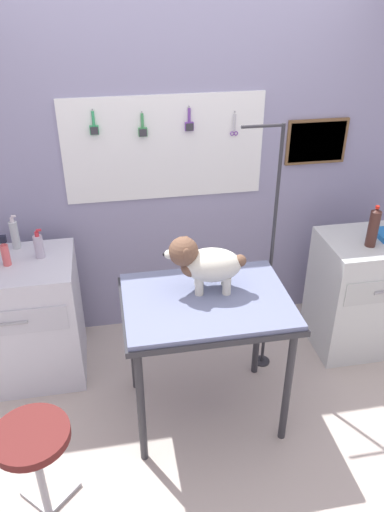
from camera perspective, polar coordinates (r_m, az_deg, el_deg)
ground at (r=3.20m, az=2.63°, el=-20.65°), size 4.40×4.00×0.04m
rear_wall_panel at (r=3.53m, az=-1.44°, el=8.54°), size 4.00×0.11×2.30m
grooming_table at (r=2.82m, az=1.66°, el=-6.34°), size 0.95×0.69×0.87m
grooming_arm at (r=3.22m, az=8.81°, el=-1.16°), size 0.29×0.11×1.72m
dog at (r=2.75m, az=1.35°, el=-0.75°), size 0.46×0.25×0.33m
counter_left at (r=3.52m, az=-19.20°, el=-6.94°), size 0.80×0.58×0.87m
cabinet_right at (r=3.79m, az=19.05°, el=-3.98°), size 0.68×0.54×0.87m
stool at (r=2.60m, az=-17.62°, el=-20.20°), size 0.36×0.36×0.62m
shampoo_bottle at (r=3.23m, az=-20.55°, el=0.35°), size 0.05×0.05×0.20m
detangler_spray at (r=3.41m, az=-19.57°, el=2.34°), size 0.05×0.05×0.23m
conditioner_bottle at (r=3.26m, az=-17.08°, el=1.09°), size 0.06×0.06×0.19m
soda_bottle at (r=3.43m, az=20.00°, el=3.08°), size 0.07×0.07×0.28m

